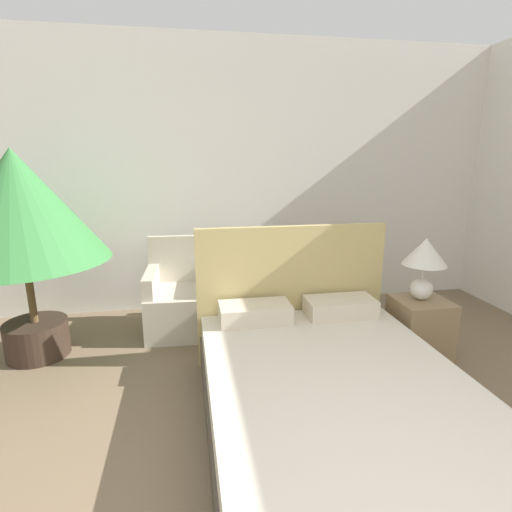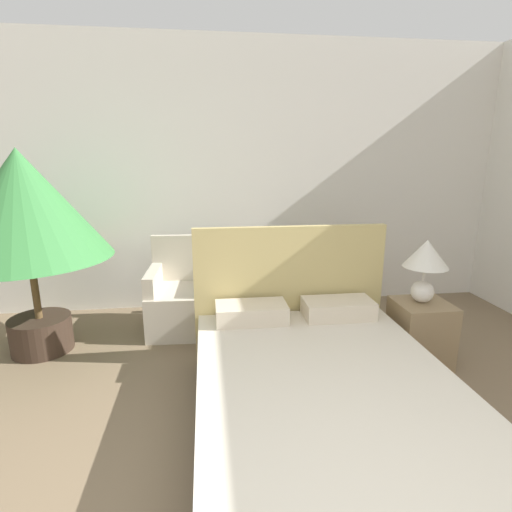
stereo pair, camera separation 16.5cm
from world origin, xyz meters
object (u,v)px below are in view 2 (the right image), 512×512
Objects in this scene: bed at (324,403)px; side_table at (229,306)px; armchair_near_window_left at (182,302)px; potted_palm at (24,211)px; table_lamp at (426,260)px; nightstand at (420,333)px; armchair_near_window_right at (273,298)px.

side_table is at bearing 105.13° from bed.
potted_palm is at bearing -163.24° from armchair_near_window_left.
potted_palm is 3.92× the size of side_table.
potted_palm is at bearing -170.08° from side_table.
table_lamp is (3.20, -0.62, -0.36)m from potted_palm.
table_lamp is (-0.01, 0.02, 0.62)m from nightstand.
armchair_near_window_right is at bearing 1.64° from side_table.
side_table is (1.68, 0.29, -1.03)m from potted_palm.
bed is 4.35× the size of table_lamp.
armchair_near_window_right is 1.43m from nightstand.
armchair_near_window_left is at bearing 154.79° from table_lamp.
bed is at bearing -141.92° from table_lamp.
armchair_near_window_right is 2.37m from potted_palm.
armchair_near_window_left is 1.00× the size of armchair_near_window_right.
armchair_near_window_right is 2.02× the size of side_table.
potted_palm reaches higher than table_lamp.
armchair_near_window_left reaches higher than side_table.
bed is 2.49× the size of armchair_near_window_left.
side_table is (0.46, -0.01, -0.06)m from armchair_near_window_left.
bed is 2.49× the size of armchair_near_window_right.
side_table is at bearing -177.10° from armchair_near_window_right.
armchair_near_window_right is at bearing 2.70° from armchair_near_window_left.
armchair_near_window_left is 0.46m from side_table.
bed is at bearing -142.84° from nightstand.
side_table is (-0.46, -0.01, -0.06)m from armchair_near_window_right.
armchair_near_window_right is at bearing 138.80° from table_lamp.
nightstand is (1.06, 0.80, 0.01)m from bed.
potted_palm is 3.41× the size of table_lamp.
table_lamp reaches higher than armchair_near_window_right.
armchair_near_window_right is 0.46m from side_table.
table_lamp is (1.98, -0.93, 0.61)m from armchair_near_window_left.
armchair_near_window_left is 0.91m from armchair_near_window_right.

